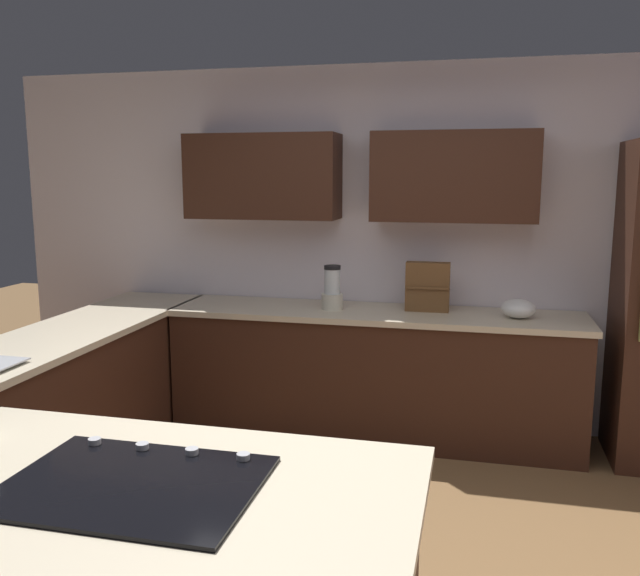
# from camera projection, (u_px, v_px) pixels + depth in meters

# --- Properties ---
(ground_plane) EXTENTS (14.00, 14.00, 0.00)m
(ground_plane) POSITION_uv_depth(u_px,v_px,m) (337.00, 576.00, 3.06)
(ground_plane) COLOR brown
(wall_back) EXTENTS (6.00, 0.44, 2.60)m
(wall_back) POSITION_uv_depth(u_px,v_px,m) (388.00, 232.00, 4.80)
(wall_back) COLOR silver
(wall_back) RESTS_ON ground
(lower_cabinets_back) EXTENTS (2.80, 0.60, 0.86)m
(lower_cabinets_back) POSITION_uv_depth(u_px,v_px,m) (374.00, 376.00, 4.66)
(lower_cabinets_back) COLOR #381E14
(lower_cabinets_back) RESTS_ON ground
(countertop_back) EXTENTS (2.84, 0.64, 0.04)m
(countertop_back) POSITION_uv_depth(u_px,v_px,m) (375.00, 314.00, 4.58)
(countertop_back) COLOR beige
(countertop_back) RESTS_ON lower_cabinets_back
(lower_cabinets_side) EXTENTS (0.60, 2.90, 0.86)m
(lower_cabinets_side) POSITION_uv_depth(u_px,v_px,m) (56.00, 414.00, 3.93)
(lower_cabinets_side) COLOR #381E14
(lower_cabinets_side) RESTS_ON ground
(countertop_side) EXTENTS (0.64, 2.94, 0.04)m
(countertop_side) POSITION_uv_depth(u_px,v_px,m) (51.00, 340.00, 3.85)
(countertop_side) COLOR beige
(countertop_side) RESTS_ON lower_cabinets_side
(island_top) EXTENTS (1.73, 1.01, 0.04)m
(island_top) POSITION_uv_depth(u_px,v_px,m) (133.00, 492.00, 2.00)
(island_top) COLOR beige
(island_top) RESTS_ON island_base
(cooktop) EXTENTS (0.76, 0.56, 0.03)m
(cooktop) POSITION_uv_depth(u_px,v_px,m) (133.00, 483.00, 2.00)
(cooktop) COLOR black
(cooktop) RESTS_ON island_top
(blender) EXTENTS (0.15, 0.15, 0.31)m
(blender) POSITION_uv_depth(u_px,v_px,m) (332.00, 291.00, 4.62)
(blender) COLOR beige
(blender) RESTS_ON countertop_back
(mixing_bowl) EXTENTS (0.22, 0.22, 0.12)m
(mixing_bowl) POSITION_uv_depth(u_px,v_px,m) (518.00, 309.00, 4.34)
(mixing_bowl) COLOR white
(mixing_bowl) RESTS_ON countertop_back
(spice_rack) EXTENTS (0.30, 0.11, 0.34)m
(spice_rack) POSITION_uv_depth(u_px,v_px,m) (428.00, 287.00, 4.54)
(spice_rack) COLOR brown
(spice_rack) RESTS_ON countertop_back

